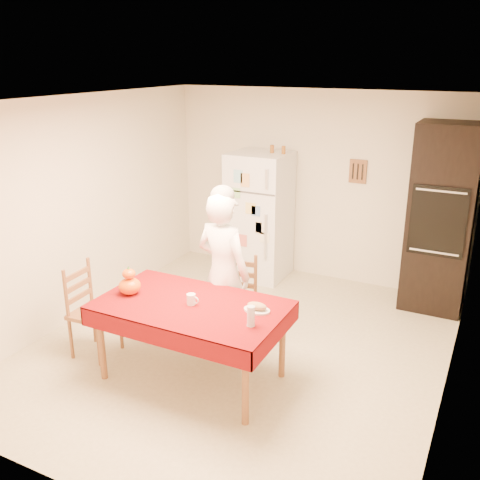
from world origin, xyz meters
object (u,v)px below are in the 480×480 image
Objects in this scene: pumpkin_lower at (130,286)px; wine_glass at (251,316)px; refrigerator at (259,216)px; coffee_mug at (191,299)px; chair_left at (89,307)px; seated_woman at (223,273)px; bread_plate at (257,310)px; dining_table at (191,311)px; chair_far at (236,296)px; oven_cabinet at (441,219)px.

wine_glass is at bearing -2.63° from pumpkin_lower.
refrigerator is 17.00× the size of coffee_mug.
pumpkin_lower is at bearing -93.14° from chair_left.
refrigerator is 1.02× the size of seated_woman.
refrigerator is at bearing -65.85° from seated_woman.
bread_plate is (1.10, -2.43, -0.08)m from refrigerator.
dining_table is 0.83m from chair_far.
chair_far is 1.15m from pumpkin_lower.
chair_left reaches higher than bread_plate.
oven_cabinet is 2.77m from bread_plate.
chair_far is at bearing 52.99° from pumpkin_lower.
chair_far is 0.57× the size of seated_woman.
chair_far is 3.96× the size of bread_plate.
chair_left is at bearing -177.04° from coffee_mug.
coffee_mug is (-0.03, -0.82, 0.30)m from chair_far.
seated_woman is at bearing -62.46° from chair_left.
refrigerator is 2.62m from dining_table.
chair_left is at bearing -137.61° from oven_cabinet.
chair_left is (-2.94, -2.68, -0.59)m from oven_cabinet.
refrigerator is 2.01m from seated_woman.
refrigerator is 1.79× the size of chair_far.
bread_plate is (1.76, 0.20, 0.26)m from chair_left.
seated_woman is 16.69× the size of coffee_mug.
chair_far is 1.18m from wine_glass.
pumpkin_lower is at bearing -174.39° from coffee_mug.
seated_woman is 0.77m from bread_plate.
bread_plate is (0.59, 0.14, 0.08)m from dining_table.
seated_woman reaches higher than pumpkin_lower.
chair_far is at bearing 87.31° from dining_table.
wine_glass reaches higher than pumpkin_lower.
chair_far reaches higher than bread_plate.
chair_left is 0.63m from pumpkin_lower.
oven_cabinet is 2.32× the size of chair_left.
coffee_mug is at bearing -78.74° from refrigerator.
chair_left is 1.21m from coffee_mug.
dining_table is 17.00× the size of coffee_mug.
refrigerator is 2.74m from chair_left.
oven_cabinet is 3.19m from dining_table.
oven_cabinet is at bearing 55.83° from dining_table.
pumpkin_lower is at bearing -134.01° from chair_far.
oven_cabinet is 1.32× the size of seated_woman.
chair_left is 1.39m from seated_woman.
oven_cabinet reaches higher than chair_far.
pumpkin_lower is 0.87× the size of bread_plate.
pumpkin_lower reaches higher than dining_table.
pumpkin_lower is (-0.62, -0.69, 0.01)m from seated_woman.
oven_cabinet is at bearing 67.90° from wine_glass.
wine_glass is at bearing -66.63° from refrigerator.
refrigerator is at bearing 101.12° from dining_table.
pumpkin_lower is (-2.40, -2.69, -0.26)m from oven_cabinet.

